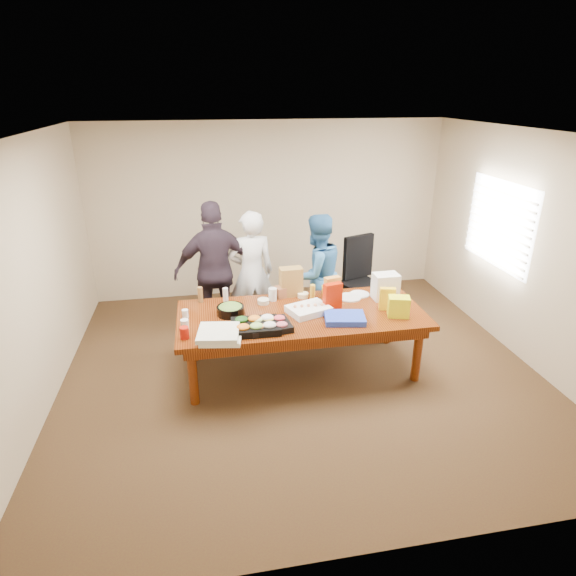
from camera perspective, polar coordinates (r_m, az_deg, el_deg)
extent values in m
cube|color=#47301E|center=(5.81, 1.54, -9.76)|extent=(5.50, 5.00, 0.02)
cube|color=white|center=(4.92, 1.89, 18.07)|extent=(5.50, 5.00, 0.02)
cube|color=beige|center=(7.57, -2.27, 9.27)|extent=(5.50, 0.04, 2.70)
cube|color=beige|center=(3.07, 11.65, -12.80)|extent=(5.50, 0.04, 2.70)
cube|color=beige|center=(5.38, -28.28, 0.84)|extent=(0.04, 5.00, 2.70)
cube|color=beige|center=(6.35, 26.83, 4.16)|extent=(0.04, 5.00, 2.70)
cube|color=white|center=(6.76, 23.92, 7.01)|extent=(0.03, 1.40, 1.10)
cube|color=beige|center=(6.74, 23.64, 7.01)|extent=(0.04, 1.36, 1.00)
cube|color=#4C1C0F|center=(5.61, 1.58, -6.44)|extent=(2.80, 1.20, 0.75)
cube|color=black|center=(6.82, 8.80, 0.65)|extent=(0.75, 0.75, 1.15)
imported|color=silver|center=(6.35, -4.39, 1.78)|extent=(0.66, 0.47, 1.69)
imported|color=#2D649A|center=(6.34, 3.39, 1.58)|extent=(0.98, 0.88, 1.65)
imported|color=#2C202B|center=(6.27, -8.62, 2.03)|extent=(1.12, 0.55, 1.84)
cube|color=black|center=(5.06, -3.91, -4.61)|extent=(0.51, 0.40, 0.08)
cube|color=black|center=(5.07, -2.25, -4.56)|extent=(0.48, 0.40, 0.07)
cube|color=white|center=(5.43, 2.47, -2.59)|extent=(0.54, 0.47, 0.08)
cylinder|color=black|center=(5.42, -6.89, -2.68)|extent=(0.39, 0.39, 0.10)
cube|color=blue|center=(5.28, 6.81, -3.59)|extent=(0.49, 0.40, 0.07)
cube|color=#B31C01|center=(5.50, 5.35, -0.98)|extent=(0.23, 0.14, 0.31)
cube|color=yellow|center=(5.59, 11.78, -1.27)|extent=(0.19, 0.11, 0.27)
cube|color=orange|center=(5.73, 5.31, -0.08)|extent=(0.20, 0.13, 0.30)
cylinder|color=silver|center=(5.73, -1.84, -0.76)|extent=(0.12, 0.12, 0.15)
cylinder|color=gold|center=(5.78, 2.95, -0.43)|extent=(0.08, 0.08, 0.18)
cylinder|color=brown|center=(5.76, -10.45, -0.79)|extent=(0.07, 0.07, 0.19)
cylinder|color=white|center=(5.71, -7.49, -0.88)|extent=(0.06, 0.06, 0.19)
cube|color=gold|center=(5.97, 5.23, -0.23)|extent=(0.25, 0.17, 0.08)
cube|color=#9B5D3A|center=(5.87, 0.02, -0.29)|extent=(0.35, 0.23, 0.13)
cube|color=olive|center=(5.83, 0.35, 0.76)|extent=(0.28, 0.17, 0.36)
cylinder|color=#A71508|center=(4.99, -12.30, -5.26)|extent=(0.11, 0.11, 0.12)
cylinder|color=white|center=(5.16, -12.26, -4.31)|extent=(0.11, 0.11, 0.12)
cylinder|color=white|center=(5.42, -12.20, -3.04)|extent=(0.08, 0.08, 0.10)
cube|color=silver|center=(4.94, -7.96, -5.72)|extent=(0.47, 0.47, 0.05)
cube|color=silver|center=(4.91, -8.33, -5.31)|extent=(0.47, 0.47, 0.05)
cylinder|color=silver|center=(5.86, 7.36, -1.12)|extent=(0.33, 0.33, 0.02)
cylinder|color=white|center=(5.97, 8.56, -0.74)|extent=(0.31, 0.31, 0.02)
cylinder|color=#F6E6B2|center=(5.83, 1.81, -0.86)|extent=(0.14, 0.14, 0.05)
cylinder|color=beige|center=(5.66, -2.96, -1.61)|extent=(0.14, 0.14, 0.06)
cube|color=white|center=(5.86, 11.59, 0.19)|extent=(0.30, 0.22, 0.32)
cube|color=#EDF512|center=(5.46, 13.10, -2.17)|extent=(0.27, 0.22, 0.23)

